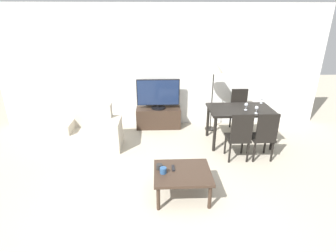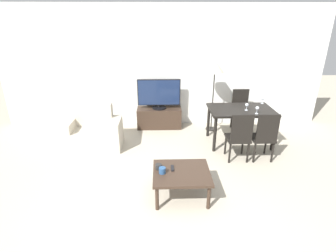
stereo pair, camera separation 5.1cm
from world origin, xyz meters
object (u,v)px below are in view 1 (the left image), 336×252
Objects in this scene: coffee_table at (182,174)px; dining_chair_near at (239,135)px; wine_glass_right at (246,105)px; tv_stand at (159,118)px; cup_colored_far at (163,170)px; dining_chair_near_right at (264,135)px; armchair at (94,133)px; wine_glass_left at (257,108)px; floor_lamp at (214,69)px; remote_primary at (173,168)px; tv at (158,94)px; dining_table at (240,113)px; cup_white_near at (159,167)px; dining_chair_far at (240,108)px; wine_glass_center at (262,99)px.

dining_chair_near is at bearing 41.83° from coffee_table.
dining_chair_near is at bearing -114.49° from wine_glass_right.
tv_stand is 10.65× the size of cup_colored_far.
cup_colored_far is (-1.80, -1.00, -0.05)m from dining_chair_near_right.
wine_glass_right is (2.99, 0.00, 0.53)m from armchair.
cup_colored_far is 0.65× the size of wine_glass_left.
cup_colored_far is at bearing -115.31° from floor_lamp.
remote_primary is at bearing -46.10° from armchair.
tv reaches higher than dining_table.
floor_lamp reaches higher than dining_chair_near.
dining_chair_near is at bearing 32.29° from cup_white_near.
cup_white_near is (-1.85, -2.35, -0.06)m from dining_chair_far.
armchair reaches higher than dining_table.
coffee_table is 0.87× the size of dining_chair_near_right.
wine_glass_left is (1.84, 1.34, 0.40)m from cup_white_near.
dining_chair_near_right is at bearing -73.17° from dining_table.
dining_chair_near is 6.29× the size of wine_glass_center.
dining_chair_near_right is at bearing 0.00° from dining_chair_near.
armchair is 3.24m from dining_chair_far.
tv reaches higher than remote_primary.
dining_table reaches higher than remote_primary.
dining_chair_near is at bearing -81.58° from floor_lamp.
remote_primary is (0.19, -2.50, -0.39)m from tv.
coffee_table is at bearing -136.92° from wine_glass_left.
remote_primary is at bearing -125.23° from dining_chair_far.
remote_primary is 1.66× the size of cup_white_near.
cup_white_near is (-1.63, -1.62, -0.21)m from dining_table.
dining_chair_near reaches higher than coffee_table.
tv is at bearing 131.21° from dining_chair_near.
dining_chair_far is 1.07m from wine_glass_left.
dining_chair_near_right is 0.56m from wine_glass_left.
cup_colored_far reaches higher than tv_stand.
wine_glass_center is (2.12, 2.06, 0.40)m from cup_colored_far.
wine_glass_center is at bearing 31.53° from dining_table.
cup_colored_far reaches higher than cup_white_near.
dining_chair_far is at bearing 54.77° from remote_primary.
cup_colored_far is at bearing -143.06° from remote_primary.
remote_primary reaches higher than coffee_table.
floor_lamp is 2.78m from cup_white_near.
coffee_table is 0.34m from cup_white_near.
tv_stand is 1.10× the size of dining_chair_far.
wine_glass_left is (-0.01, -1.01, 0.34)m from dining_chair_far.
dining_table is 1.37× the size of dining_chair_near.
cup_white_near is 0.12m from cup_colored_far.
floor_lamp is 17.39× the size of cup_white_near.
cup_colored_far is 2.33m from wine_glass_left.
remote_primary is (-1.44, -1.62, -0.23)m from dining_table.
dining_chair_near_right is at bearing 28.35° from remote_primary.
tv is at bearing 147.55° from wine_glass_left.
dining_chair_far is at bearing -4.75° from tv.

